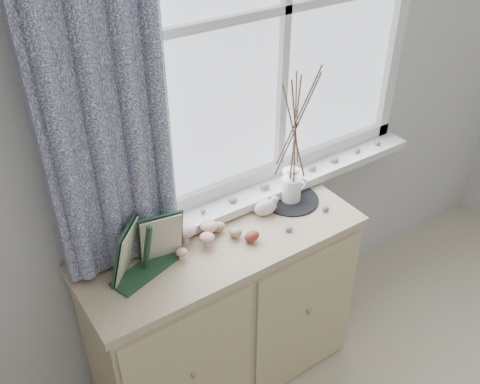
{
  "coord_description": "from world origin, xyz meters",
  "views": [
    {
      "loc": [
        -1.02,
        0.34,
        2.25
      ],
      "look_at": [
        -0.1,
        1.7,
        1.1
      ],
      "focal_mm": 40.0,
      "sensor_mm": 36.0,
      "label": 1
    }
  ],
  "objects_px": {
    "twig_pitcher": "(296,123)",
    "sideboard": "(225,314)",
    "botanical_book": "(149,250)",
    "toadstool_cluster": "(194,233)"
  },
  "relations": [
    {
      "from": "sideboard",
      "to": "toadstool_cluster",
      "type": "bearing_deg",
      "value": 147.89
    },
    {
      "from": "botanical_book",
      "to": "twig_pitcher",
      "type": "bearing_deg",
      "value": -11.11
    },
    {
      "from": "twig_pitcher",
      "to": "botanical_book",
      "type": "bearing_deg",
      "value": -154.3
    },
    {
      "from": "twig_pitcher",
      "to": "sideboard",
      "type": "bearing_deg",
      "value": -150.57
    },
    {
      "from": "sideboard",
      "to": "botanical_book",
      "type": "distance_m",
      "value": 0.63
    },
    {
      "from": "sideboard",
      "to": "twig_pitcher",
      "type": "distance_m",
      "value": 0.91
    },
    {
      "from": "sideboard",
      "to": "twig_pitcher",
      "type": "height_order",
      "value": "twig_pitcher"
    },
    {
      "from": "botanical_book",
      "to": "twig_pitcher",
      "type": "xyz_separation_m",
      "value": [
        0.73,
        0.08,
        0.26
      ]
    },
    {
      "from": "sideboard",
      "to": "toadstool_cluster",
      "type": "distance_m",
      "value": 0.49
    },
    {
      "from": "toadstool_cluster",
      "to": "twig_pitcher",
      "type": "xyz_separation_m",
      "value": [
        0.5,
        0.01,
        0.34
      ]
    }
  ]
}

